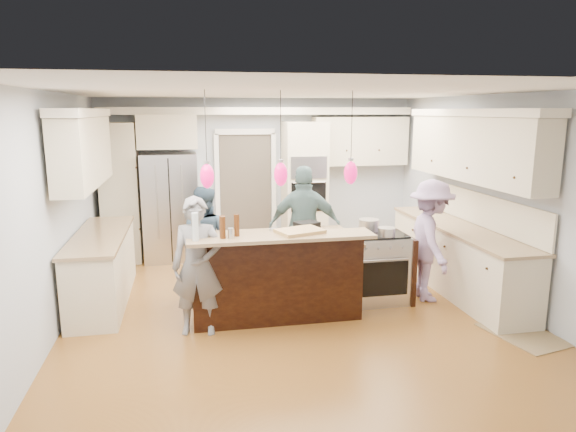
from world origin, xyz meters
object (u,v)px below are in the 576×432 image
object	(u,v)px
refrigerator	(171,207)
island_range	(377,267)
kitchen_island	(273,273)
person_bar_end	(198,266)
person_far_left	(203,241)

from	to	relation	value
refrigerator	island_range	world-z (taller)	refrigerator
refrigerator	island_range	size ratio (longest dim) A/B	1.96
island_range	kitchen_island	bearing A→B (deg)	-176.91
refrigerator	kitchen_island	xyz separation A→B (m)	(1.30, -2.57, -0.41)
kitchen_island	person_bar_end	size ratio (longest dim) A/B	1.34
kitchen_island	island_range	xyz separation A→B (m)	(1.41, 0.08, -0.03)
refrigerator	kitchen_island	world-z (taller)	refrigerator
island_range	person_bar_end	distance (m)	2.44
kitchen_island	island_range	world-z (taller)	kitchen_island
person_bar_end	person_far_left	xyz separation A→B (m)	(0.10, 1.30, -0.04)
refrigerator	person_far_left	size ratio (longest dim) A/B	1.20
refrigerator	person_bar_end	world-z (taller)	refrigerator
refrigerator	person_bar_end	bearing A→B (deg)	-83.25
person_bar_end	person_far_left	bearing A→B (deg)	93.46
kitchen_island	person_far_left	size ratio (longest dim) A/B	1.41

